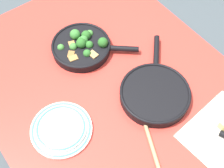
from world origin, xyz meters
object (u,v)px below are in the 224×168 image
Objects in this scene: skillet_broccoli at (82,46)px; wooden_spoon at (147,130)px; skillet_eggs at (155,93)px; dinner_plate_stack at (61,129)px.

wooden_spoon is at bearing -52.64° from skillet_broccoli.
dinner_plate_stack is (-0.10, -0.38, -0.01)m from skillet_eggs.
skillet_eggs is at bearing -26.67° from wooden_spoon.
skillet_eggs is (0.37, 0.10, -0.00)m from skillet_broccoli.
skillet_eggs is at bearing -34.85° from skillet_broccoli.
skillet_broccoli is at bearing 21.09° from wooden_spoon.
skillet_broccoli is 1.41× the size of dinner_plate_stack.
skillet_eggs is 1.02× the size of wooden_spoon.
skillet_broccoli is 0.39m from dinner_plate_stack.
skillet_broccoli reaches higher than wooden_spoon.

